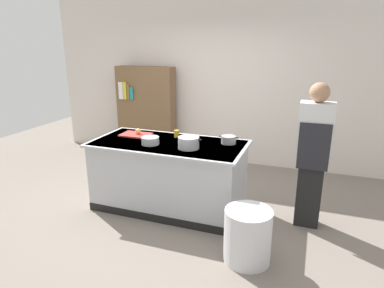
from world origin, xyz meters
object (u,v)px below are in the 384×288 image
Objects in this scene: trash_bin at (248,236)px; person_chef at (313,153)px; onion at (138,131)px; mixing_bowl at (150,141)px; bookshelf at (146,113)px; sauce_pan at (229,140)px; stock_pot at (189,143)px; juice_cup at (177,134)px.

person_chef is at bearing 60.83° from trash_bin.
onion reaches higher than mixing_bowl.
person_chef reaches higher than trash_bin.
mixing_bowl is 0.13× the size of bookshelf.
onion is at bearing -177.39° from sauce_pan.
trash_bin is 3.63m from bookshelf.
onion reaches higher than trash_bin.
stock_pot is 0.19× the size of person_chef.
juice_cup is 0.06× the size of bookshelf.
stock_pot is at bearing 142.78° from trash_bin.
person_chef reaches higher than onion.
person_chef reaches higher than mixing_bowl.
bookshelf is (-1.98, 1.57, -0.10)m from sauce_pan.
juice_cup is at bearing 129.20° from stock_pot.
stock_pot is 1.27× the size of sauce_pan.
sauce_pan is 0.45× the size of trash_bin.
trash_bin is 0.32× the size of person_chef.
stock_pot is 0.54m from sauce_pan.
juice_cup reaches higher than onion.
trash_bin is (0.48, -1.04, -0.67)m from sauce_pan.
juice_cup is at bearing 138.49° from trash_bin.
trash_bin is at bearing -41.51° from juice_cup.
sauce_pan is 1.14× the size of mixing_bowl.
stock_pot is at bearing -50.73° from bookshelf.
bookshelf is at bearing 50.99° from person_chef.
onion is 0.78× the size of juice_cup.
trash_bin is at bearing -25.40° from mixing_bowl.
juice_cup is at bearing 76.14° from person_chef.
bookshelf reaches higher than onion.
mixing_bowl reaches higher than trash_bin.
bookshelf is (-0.72, 1.63, -0.11)m from onion.
onion is 2.28m from person_chef.
stock_pot is 1.31m from trash_bin.
sauce_pan is at bearing 22.31° from mixing_bowl.
juice_cup is 1.99m from bookshelf.
stock_pot reaches higher than juice_cup.
juice_cup is at bearing 177.45° from sauce_pan.
mixing_bowl is 2.22m from bookshelf.
bookshelf reaches higher than stock_pot.
onion is 0.35× the size of mixing_bowl.
trash_bin is 0.33× the size of bookshelf.
mixing_bowl is at bearing -114.64° from juice_cup.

